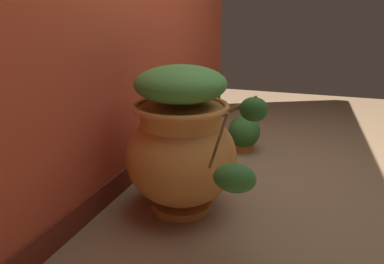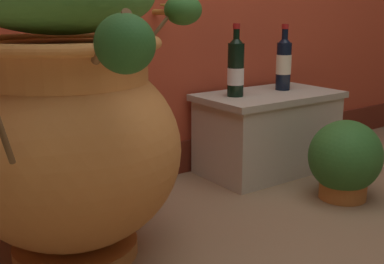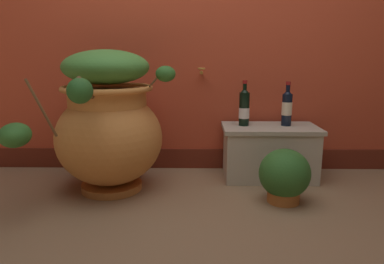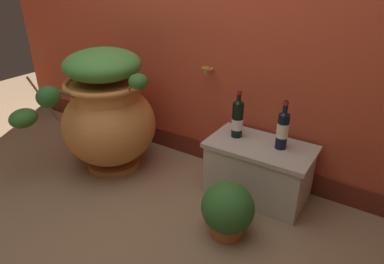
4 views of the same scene
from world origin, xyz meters
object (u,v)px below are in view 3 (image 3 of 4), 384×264
(wine_bottle_left, at_px, (244,107))
(wine_bottle_middle, at_px, (287,107))
(potted_shrub, at_px, (284,176))
(terracotta_urn, at_px, (108,124))

(wine_bottle_left, relative_size, wine_bottle_middle, 1.03)
(wine_bottle_middle, xyz_separation_m, potted_shrub, (-0.12, -0.49, -0.37))
(wine_bottle_middle, relative_size, potted_shrub, 0.95)
(terracotta_urn, relative_size, wine_bottle_left, 2.82)
(terracotta_urn, bearing_deg, wine_bottle_middle, 13.72)
(terracotta_urn, distance_m, wine_bottle_left, 0.98)
(wine_bottle_left, relative_size, potted_shrub, 0.98)
(terracotta_urn, distance_m, potted_shrub, 1.18)
(wine_bottle_left, xyz_separation_m, wine_bottle_middle, (0.31, 0.00, 0.00))
(terracotta_urn, xyz_separation_m, wine_bottle_left, (0.93, 0.30, 0.07))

